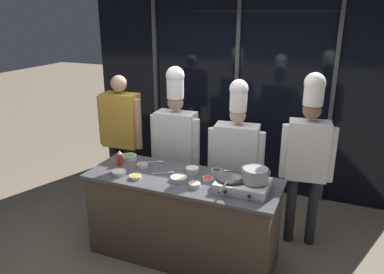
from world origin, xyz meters
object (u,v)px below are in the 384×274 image
(prep_bowl_garlic, at_px, (192,170))
(chef_sous, at_px, (236,153))
(frying_pan, at_px, (232,176))
(prep_bowl_carrots, at_px, (135,177))
(stock_pot, at_px, (255,175))
(prep_bowl_ginger, at_px, (179,178))
(prep_bowl_bell_pepper, at_px, (208,179))
(chef_line, at_px, (308,149))
(prep_bowl_mushrooms, at_px, (142,165))
(prep_bowl_scallions, at_px, (129,157))
(chef_head, at_px, (176,138))
(serving_spoon_solid, at_px, (158,162))
(portable_stove, at_px, (243,185))
(prep_bowl_shrimp, at_px, (194,185))
(prep_bowl_bean_sprouts, at_px, (119,172))
(serving_spoon_slotted, at_px, (168,173))
(squeeze_bottle_chili, at_px, (120,158))
(person_guest, at_px, (122,130))
(prep_bowl_soy_glaze, at_px, (217,171))

(prep_bowl_garlic, height_order, chef_sous, chef_sous)
(frying_pan, bearing_deg, prep_bowl_carrots, -169.48)
(stock_pot, xyz_separation_m, prep_bowl_carrots, (-1.16, -0.18, -0.15))
(prep_bowl_ginger, bearing_deg, prep_bowl_bell_pepper, 21.08)
(chef_line, bearing_deg, prep_bowl_mushrooms, 13.79)
(prep_bowl_scallions, xyz_separation_m, chef_head, (0.38, 0.42, 0.13))
(chef_sous, bearing_deg, serving_spoon_solid, 19.25)
(portable_stove, height_order, serving_spoon_solid, portable_stove)
(prep_bowl_shrimp, bearing_deg, chef_line, 44.10)
(prep_bowl_shrimp, bearing_deg, prep_bowl_garlic, 116.10)
(chef_head, bearing_deg, prep_bowl_shrimp, 123.05)
(prep_bowl_shrimp, xyz_separation_m, serving_spoon_solid, (-0.61, 0.41, -0.02))
(stock_pot, distance_m, prep_bowl_bell_pepper, 0.50)
(chef_line, bearing_deg, frying_pan, 43.86)
(prep_bowl_bean_sprouts, height_order, prep_bowl_bell_pepper, prep_bowl_bean_sprouts)
(prep_bowl_bean_sprouts, bearing_deg, prep_bowl_mushrooms, 64.99)
(serving_spoon_solid, relative_size, chef_sous, 0.10)
(prep_bowl_ginger, distance_m, chef_line, 1.39)
(prep_bowl_garlic, height_order, prep_bowl_bell_pepper, prep_bowl_garlic)
(portable_stove, bearing_deg, prep_bowl_mushrooms, 174.62)
(serving_spoon_solid, height_order, chef_line, chef_line)
(prep_bowl_ginger, xyz_separation_m, prep_bowl_garlic, (0.05, 0.22, 0.01))
(prep_bowl_garlic, bearing_deg, prep_bowl_shrimp, -63.90)
(serving_spoon_slotted, bearing_deg, prep_bowl_bell_pepper, -0.94)
(portable_stove, height_order, chef_sous, chef_sous)
(prep_bowl_bean_sprouts, bearing_deg, chef_sous, 39.19)
(squeeze_bottle_chili, distance_m, chef_sous, 1.27)
(squeeze_bottle_chili, distance_m, prep_bowl_mushrooms, 0.26)
(prep_bowl_bean_sprouts, bearing_deg, chef_line, 27.72)
(serving_spoon_slotted, xyz_separation_m, serving_spoon_solid, (-0.23, 0.22, -0.00))
(prep_bowl_garlic, relative_size, chef_sous, 0.08)
(prep_bowl_mushrooms, xyz_separation_m, prep_bowl_carrots, (0.08, -0.29, -0.00))
(squeeze_bottle_chili, bearing_deg, person_guest, 121.15)
(prep_bowl_mushrooms, height_order, person_guest, person_guest)
(squeeze_bottle_chili, bearing_deg, prep_bowl_carrots, -36.22)
(prep_bowl_carrots, bearing_deg, prep_bowl_ginger, 17.41)
(stock_pot, relative_size, prep_bowl_bean_sprouts, 1.78)
(prep_bowl_bell_pepper, bearing_deg, serving_spoon_solid, 161.38)
(prep_bowl_ginger, height_order, serving_spoon_slotted, prep_bowl_ginger)
(prep_bowl_bean_sprouts, xyz_separation_m, prep_bowl_bell_pepper, (0.89, 0.21, -0.00))
(prep_bowl_garlic, height_order, person_guest, person_guest)
(portable_stove, height_order, chef_head, chef_head)
(prep_bowl_carrots, bearing_deg, prep_bowl_mushrooms, 106.13)
(prep_bowl_scallions, height_order, chef_line, chef_line)
(prep_bowl_soy_glaze, relative_size, chef_line, 0.06)
(serving_spoon_solid, height_order, chef_sous, chef_sous)
(prep_bowl_garlic, bearing_deg, prep_bowl_scallions, 175.52)
(prep_bowl_shrimp, bearing_deg, chef_head, 125.15)
(prep_bowl_bell_pepper, bearing_deg, person_guest, 154.06)
(frying_pan, height_order, prep_bowl_shrimp, frying_pan)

